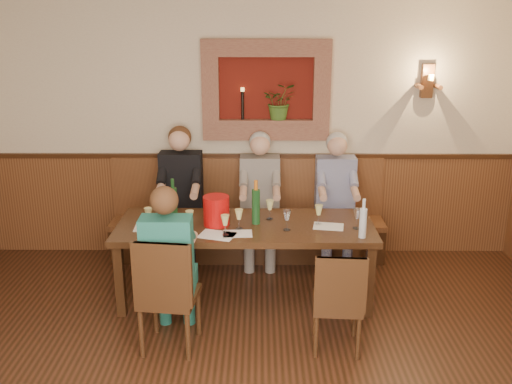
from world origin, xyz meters
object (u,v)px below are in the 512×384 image
at_px(wine_bottle_green_a, 256,206).
at_px(person_bench_mid, 260,210).
at_px(chair_near_right, 336,320).
at_px(wine_bottle_green_b, 173,203).
at_px(chair_near_left, 170,315).
at_px(person_chair_front, 170,278).
at_px(person_bench_right, 335,210).
at_px(dining_table, 245,232).
at_px(spittoon_bucket, 216,211).
at_px(person_bench_left, 181,207).
at_px(water_bottle, 363,222).
at_px(bench, 248,229).

bearing_deg(wine_bottle_green_a, person_bench_mid, 87.43).
bearing_deg(chair_near_right, wine_bottle_green_b, 148.86).
distance_m(chair_near_left, person_chair_front, 0.30).
bearing_deg(person_bench_right, dining_table, -138.74).
height_order(spittoon_bucket, wine_bottle_green_b, wine_bottle_green_b).
distance_m(person_bench_mid, wine_bottle_green_a, 0.88).
xyz_separation_m(chair_near_right, wine_bottle_green_b, (-1.45, 1.02, 0.66)).
bearing_deg(chair_near_left, person_bench_left, 100.76).
distance_m(dining_table, person_chair_front, 0.99).
relative_size(chair_near_left, water_bottle, 2.81).
distance_m(dining_table, water_bottle, 1.11).
xyz_separation_m(person_bench_left, wine_bottle_green_b, (0.03, -0.71, 0.29)).
height_order(spittoon_bucket, wine_bottle_green_a, wine_bottle_green_a).
height_order(person_chair_front, wine_bottle_green_a, person_chair_front).
xyz_separation_m(person_chair_front, wine_bottle_green_b, (-0.09, 0.91, 0.34)).
bearing_deg(chair_near_left, wine_bottle_green_b, 101.85).
bearing_deg(person_bench_right, water_bottle, -85.80).
xyz_separation_m(person_bench_right, wine_bottle_green_b, (-1.64, -0.71, 0.32)).
relative_size(wine_bottle_green_a, wine_bottle_green_b, 1.04).
distance_m(dining_table, person_bench_mid, 0.85).
xyz_separation_m(dining_table, chair_near_right, (0.76, -0.89, -0.42)).
xyz_separation_m(wine_bottle_green_a, wine_bottle_green_b, (-0.79, 0.11, -0.01)).
distance_m(person_bench_mid, spittoon_bucket, 0.99).
bearing_deg(dining_table, spittoon_bucket, -176.70).
height_order(chair_near_left, chair_near_right, chair_near_left).
height_order(person_bench_left, spittoon_bucket, person_bench_left).
relative_size(bench, person_bench_mid, 2.08).
distance_m(person_bench_right, wine_bottle_green_a, 1.23).
bearing_deg(person_chair_front, wine_bottle_green_b, 95.76).
bearing_deg(person_bench_mid, person_bench_right, 0.01).
relative_size(dining_table, wine_bottle_green_b, 5.94).
distance_m(chair_near_left, person_bench_left, 1.75).
bearing_deg(water_bottle, spittoon_bucket, 166.94).
relative_size(spittoon_bucket, wine_bottle_green_a, 0.65).
relative_size(person_chair_front, wine_bottle_green_b, 3.44).
bearing_deg(chair_near_right, spittoon_bucket, 143.56).
relative_size(dining_table, person_bench_left, 1.60).
bearing_deg(dining_table, water_bottle, -17.05).
bearing_deg(bench, person_bench_mid, -37.94).
bearing_deg(person_bench_right, person_chair_front, -133.81).
xyz_separation_m(wine_bottle_green_a, water_bottle, (0.94, -0.34, -0.03)).
distance_m(person_chair_front, water_bottle, 1.73).
bearing_deg(wine_bottle_green_b, bench, 49.92).
xyz_separation_m(chair_near_left, person_bench_mid, (0.73, 1.72, 0.31)).
distance_m(person_bench_left, person_chair_front, 1.62).
bearing_deg(water_bottle, chair_near_right, -115.84).
distance_m(person_bench_mid, person_bench_right, 0.82).
relative_size(dining_table, water_bottle, 6.75).
bearing_deg(wine_bottle_green_a, bench, 96.15).
height_order(dining_table, wine_bottle_green_b, wine_bottle_green_b).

